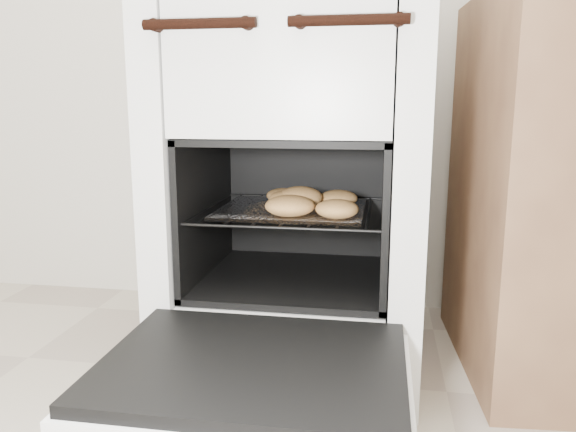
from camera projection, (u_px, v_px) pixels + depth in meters
The scene contains 5 objects.
stove at pixel (298, 185), 1.33m from camera, with size 0.57×0.63×0.87m.
oven_door at pixel (254, 369), 0.92m from camera, with size 0.51×0.40×0.04m.
oven_rack at pixel (293, 210), 1.28m from camera, with size 0.41×0.40×0.01m.
foil_sheet at pixel (292, 209), 1.26m from camera, with size 0.32×0.28×0.01m, color silver.
baked_rolls at pixel (303, 201), 1.23m from camera, with size 0.24×0.28×0.05m.
Camera 1 is at (0.18, -0.12, 0.62)m, focal length 35.00 mm.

